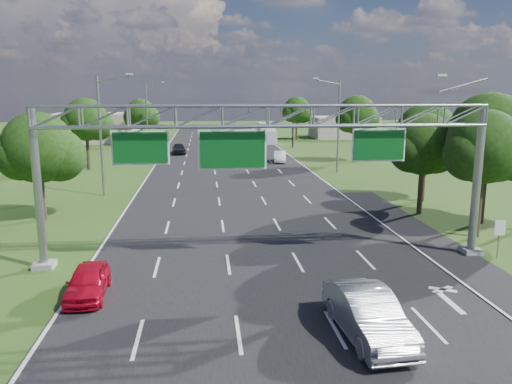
{
  "coord_description": "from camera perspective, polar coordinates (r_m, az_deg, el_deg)",
  "views": [
    {
      "loc": [
        -2.89,
        -12.74,
        8.66
      ],
      "look_at": [
        -0.08,
        14.41,
        3.18
      ],
      "focal_mm": 35.0,
      "sensor_mm": 36.0,
      "label": 1
    }
  ],
  "objects": [
    {
      "name": "tree_verge_lb",
      "position": [
        59.31,
        -18.78,
        7.63
      ],
      "size": [
        5.76,
        4.8,
        8.06
      ],
      "color": "#2D2116",
      "rests_on": "ground"
    },
    {
      "name": "road_flare",
      "position": [
        31.0,
        19.42,
        -5.53
      ],
      "size": [
        3.0,
        30.0,
        0.02
      ],
      "primitive_type": "cube",
      "color": "black",
      "rests_on": "ground"
    },
    {
      "name": "road",
      "position": [
        43.7,
        -2.01,
        -0.08
      ],
      "size": [
        18.0,
        180.0,
        0.02
      ],
      "primitive_type": "cube",
      "color": "black",
      "rests_on": "ground"
    },
    {
      "name": "streetlight_r_mid",
      "position": [
        54.7,
        9.22,
        7.99
      ],
      "size": [
        2.97,
        0.22,
        10.16
      ],
      "color": "gray",
      "rests_on": "ground"
    },
    {
      "name": "traffic_signal",
      "position": [
        78.5,
        1.69,
        8.81
      ],
      "size": [
        12.21,
        0.24,
        7.0
      ],
      "color": "black",
      "rests_on": "ground"
    },
    {
      "name": "streetlight_l_near",
      "position": [
        43.67,
        -17.14,
        6.81
      ],
      "size": [
        2.97,
        0.22,
        10.16
      ],
      "color": "gray",
      "rests_on": "ground"
    },
    {
      "name": "red_coupe",
      "position": [
        22.9,
        -18.68,
        -9.68
      ],
      "size": [
        1.76,
        4.02,
        1.35
      ],
      "primitive_type": "imported",
      "rotation": [
        0.0,
        0.0,
        0.04
      ],
      "color": "red",
      "rests_on": "ground"
    },
    {
      "name": "car_queue_d",
      "position": [
        62.91,
        2.74,
        4.06
      ],
      "size": [
        1.99,
        4.29,
        1.36
      ],
      "primitive_type": "imported",
      "rotation": [
        0.0,
        0.0,
        -0.14
      ],
      "color": "silver",
      "rests_on": "ground"
    },
    {
      "name": "tree_cluster_right",
      "position": [
        36.65,
        23.07,
        5.22
      ],
      "size": [
        9.91,
        14.6,
        8.68
      ],
      "color": "#2D2116",
      "rests_on": "ground"
    },
    {
      "name": "streetlight_l_far",
      "position": [
        78.25,
        -12.24,
        8.85
      ],
      "size": [
        2.97,
        0.22,
        10.16
      ],
      "color": "gray",
      "rests_on": "ground"
    },
    {
      "name": "box_truck",
      "position": [
        87.81,
        1.23,
        6.73
      ],
      "size": [
        2.67,
        8.69,
        3.29
      ],
      "rotation": [
        0.0,
        0.0,
        -0.01
      ],
      "color": "silver",
      "rests_on": "ground"
    },
    {
      "name": "tree_verge_la",
      "position": [
        36.69,
        -23.45,
        4.31
      ],
      "size": [
        5.76,
        4.8,
        7.4
      ],
      "color": "#2D2116",
      "rests_on": "ground"
    },
    {
      "name": "tree_verge_rd",
      "position": [
        63.74,
        11.52,
        8.41
      ],
      "size": [
        5.76,
        4.8,
        8.28
      ],
      "color": "#2D2116",
      "rests_on": "ground"
    },
    {
      "name": "regulatory_sign",
      "position": [
        29.11,
        26.07,
        -4.05
      ],
      "size": [
        0.6,
        0.08,
        2.1
      ],
      "color": "gray",
      "rests_on": "ground"
    },
    {
      "name": "building_left",
      "position": [
        92.93,
        -17.91,
        7.02
      ],
      "size": [
        14.0,
        10.0,
        5.0
      ],
      "primitive_type": "cube",
      "color": "#AC9E90",
      "rests_on": "ground"
    },
    {
      "name": "silver_sedan",
      "position": [
        18.8,
        12.65,
        -13.49
      ],
      "size": [
        2.17,
        5.28,
        1.7
      ],
      "primitive_type": "imported",
      "rotation": [
        0.0,
        0.0,
        0.07
      ],
      "color": "#A1A5AC",
      "rests_on": "ground"
    },
    {
      "name": "car_queue_c",
      "position": [
        71.95,
        -8.79,
        4.92
      ],
      "size": [
        2.31,
        4.62,
        1.51
      ],
      "primitive_type": "imported",
      "rotation": [
        0.0,
        0.0,
        0.12
      ],
      "color": "black",
      "rests_on": "ground"
    },
    {
      "name": "tree_verge_re",
      "position": [
        92.41,
        4.72,
        9.18
      ],
      "size": [
        5.76,
        4.8,
        7.84
      ],
      "color": "#2D2116",
      "rests_on": "ground"
    },
    {
      "name": "building_right",
      "position": [
        98.7,
        9.98,
        7.32
      ],
      "size": [
        12.0,
        9.0,
        4.0
      ],
      "primitive_type": "cube",
      "color": "#AC9E90",
      "rests_on": "ground"
    },
    {
      "name": "car_queue_a",
      "position": [
        76.81,
        -3.97,
        5.3
      ],
      "size": [
        2.01,
        4.15,
        1.17
      ],
      "primitive_type": "imported",
      "rotation": [
        0.0,
        0.0,
        0.09
      ],
      "color": "silver",
      "rests_on": "ground"
    },
    {
      "name": "car_queue_b",
      "position": [
        68.57,
        -0.91,
        4.62
      ],
      "size": [
        2.3,
        4.5,
        1.22
      ],
      "primitive_type": "imported",
      "rotation": [
        0.0,
        0.0,
        0.07
      ],
      "color": "black",
      "rests_on": "ground"
    },
    {
      "name": "ground",
      "position": [
        43.7,
        -2.01,
        -0.08
      ],
      "size": [
        220.0,
        220.0,
        0.0
      ],
      "primitive_type": "plane",
      "color": "#264514",
      "rests_on": "ground"
    },
    {
      "name": "sign_gantry",
      "position": [
        25.01,
        1.51,
        7.29
      ],
      "size": [
        23.5,
        1.0,
        9.56
      ],
      "color": "gray",
      "rests_on": "ground"
    },
    {
      "name": "tree_verge_lc",
      "position": [
        83.46,
        -12.97,
        8.55
      ],
      "size": [
        5.76,
        4.8,
        7.62
      ],
      "color": "#2D2116",
      "rests_on": "ground"
    }
  ]
}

